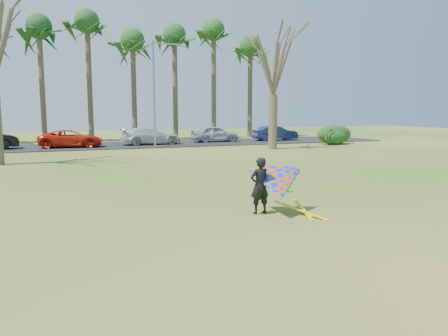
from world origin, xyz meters
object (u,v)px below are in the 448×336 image
object	(u,v)px
kite_flyer	(276,185)
streetlight	(156,89)
car_2	(71,139)
car_3	(151,136)
bare_tree_right	(274,59)
car_5	(275,133)
car_4	(215,134)

from	to	relation	value
kite_flyer	streetlight	bearing A→B (deg)	86.43
streetlight	kite_flyer	distance (m)	22.45
car_2	car_3	world-z (taller)	car_3
car_2	car_3	distance (m)	6.21
streetlight	car_2	xyz separation A→B (m)	(-6.16, 2.09, -3.75)
bare_tree_right	car_5	world-z (taller)	bare_tree_right
car_2	car_4	world-z (taller)	car_4
bare_tree_right	car_5	xyz separation A→B (m)	(3.90, 7.05, -5.83)
bare_tree_right	car_4	world-z (taller)	bare_tree_right
car_4	car_3	bearing A→B (deg)	97.63
car_2	bare_tree_right	bearing A→B (deg)	-107.16
streetlight	car_4	world-z (taller)	streetlight
car_5	car_2	bearing A→B (deg)	98.61
streetlight	car_5	xyz separation A→B (m)	(11.74, 3.05, -3.73)
bare_tree_right	car_5	size ratio (longest dim) A/B	2.24
car_2	car_5	xyz separation A→B (m)	(17.89, 0.95, 0.02)
streetlight	car_3	distance (m)	4.48
car_3	car_5	distance (m)	11.71
streetlight	car_3	xyz separation A→B (m)	(0.04, 2.53, -3.70)
streetlight	bare_tree_right	bearing A→B (deg)	-27.03
bare_tree_right	car_5	bearing A→B (deg)	61.05
car_2	car_3	size ratio (longest dim) A/B	0.97
bare_tree_right	kite_flyer	xyz separation A→B (m)	(-9.22, -18.12, -5.72)
car_2	kite_flyer	xyz separation A→B (m)	(4.77, -24.21, 0.13)
car_5	kite_flyer	world-z (taller)	kite_flyer
kite_flyer	car_3	bearing A→B (deg)	86.70
bare_tree_right	car_3	xyz separation A→B (m)	(-7.80, 6.53, -5.80)
streetlight	car_3	world-z (taller)	streetlight
streetlight	car_5	size ratio (longest dim) A/B	1.94
bare_tree_right	kite_flyer	size ratio (longest dim) A/B	3.86
car_5	kite_flyer	size ratio (longest dim) A/B	1.72
bare_tree_right	kite_flyer	world-z (taller)	bare_tree_right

